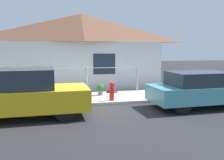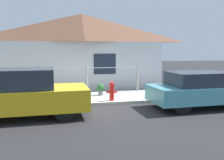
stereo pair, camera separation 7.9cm
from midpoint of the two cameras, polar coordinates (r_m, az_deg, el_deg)
The scene contains 9 objects.
ground_plane at distance 9.25m, azimuth -3.87°, elevation -5.90°, with size 60.00×60.00×0.00m, color #262628.
sidewalk at distance 10.38m, azimuth -4.85°, elevation -4.16°, with size 24.00×2.36×0.11m.
house at distance 13.17m, azimuth -6.75°, elevation 11.08°, with size 8.45×2.23×3.87m.
fence at distance 11.28m, azimuth -5.59°, elevation 0.32°, with size 4.90×0.10×1.17m.
car_left at distance 8.01m, azimuth -19.73°, elevation -2.93°, with size 3.93×1.78×1.50m.
car_right at distance 9.41m, azimuth 19.86°, elevation -2.04°, with size 3.73×1.70×1.28m.
fire_hydrant at distance 9.57m, azimuth 0.19°, elevation -2.43°, with size 0.43×0.19×0.74m.
potted_plant_near_hydrant at distance 10.68m, azimuth -2.40°, elevation -1.99°, with size 0.33×0.33×0.49m.
potted_plant_by_fence at distance 10.56m, azimuth -15.12°, elevation -1.94°, with size 0.52×0.52×0.63m.
Camera 2 is at (-1.30, -8.92, 2.10)m, focal length 40.00 mm.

